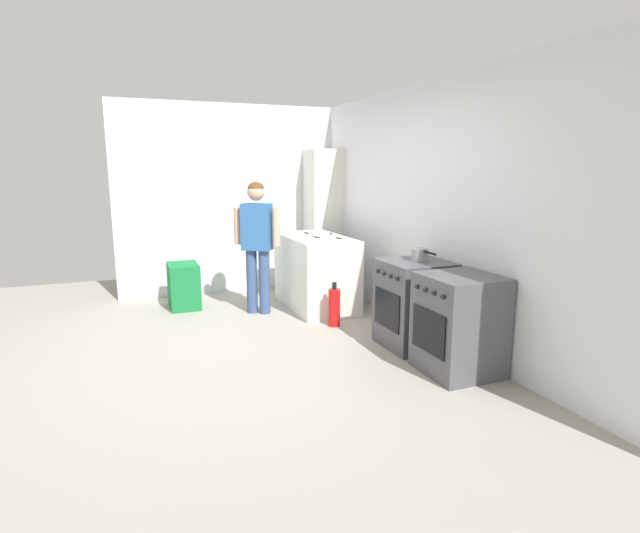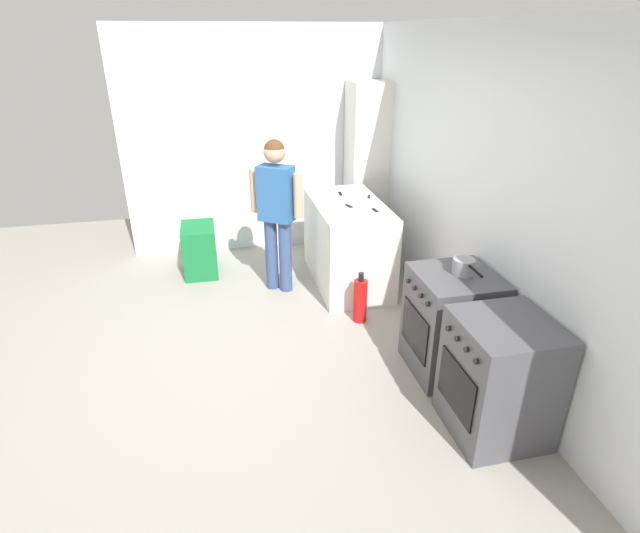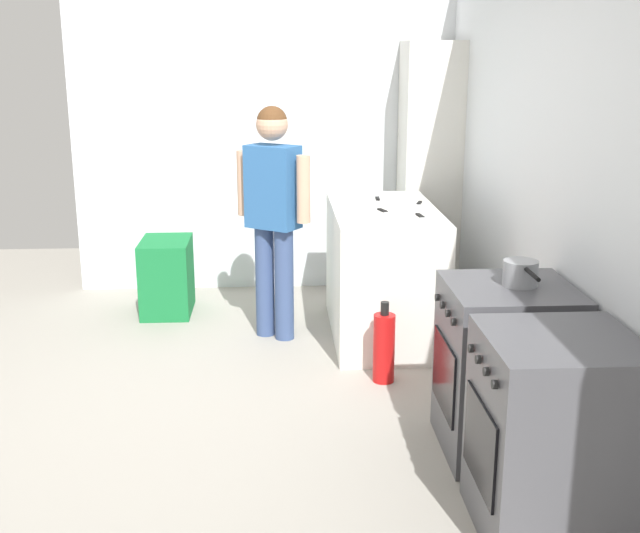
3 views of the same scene
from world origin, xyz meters
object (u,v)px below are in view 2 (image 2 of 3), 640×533
object	(u,v)px
fire_extinguisher	(360,300)
larder_cabinet	(366,169)
oven_left	(451,323)
knife_utility	(352,208)
recycling_crate_lower	(201,261)
pot	(464,267)
oven_right	(499,378)
person	(276,205)
recycling_crate_upper	(198,238)
knife_chef	(369,200)
knife_carving	(339,191)
knife_bread	(380,214)

from	to	relation	value
fire_extinguisher	larder_cabinet	bearing A→B (deg)	161.95
oven_left	knife_utility	size ratio (longest dim) A/B	3.45
recycling_crate_lower	larder_cabinet	distance (m)	2.25
pot	knife_utility	xyz separation A→B (m)	(-1.53, -0.43, -0.01)
oven_right	larder_cabinet	bearing A→B (deg)	178.26
person	larder_cabinet	bearing A→B (deg)	128.00
oven_left	person	xyz separation A→B (m)	(-1.69, -1.13, 0.51)
recycling_crate_upper	recycling_crate_lower	bearing A→B (deg)	0.00
person	larder_cabinet	xyz separation A→B (m)	(-0.96, 1.23, 0.06)
knife_chef	larder_cabinet	xyz separation A→B (m)	(-0.89, 0.24, 0.10)
knife_utility	recycling_crate_lower	xyz separation A→B (m)	(-0.74, -1.55, -0.76)
pot	recycling_crate_upper	world-z (taller)	pot
oven_left	person	world-z (taller)	person
fire_extinguisher	recycling_crate_upper	bearing A→B (deg)	-133.85
person	recycling_crate_upper	size ratio (longest dim) A/B	3.04
pot	recycling_crate_lower	size ratio (longest dim) A/B	0.66
person	larder_cabinet	world-z (taller)	larder_cabinet
oven_right	knife_chef	world-z (taller)	knife_chef
recycling_crate_lower	larder_cabinet	world-z (taller)	larder_cabinet
oven_right	recycling_crate_upper	size ratio (longest dim) A/B	1.63
oven_right	knife_utility	bearing A→B (deg)	-170.18
person	recycling_crate_upper	world-z (taller)	person
recycling_crate_upper	larder_cabinet	distance (m)	2.16
knife_carving	person	size ratio (longest dim) A/B	0.21
oven_right	knife_utility	size ratio (longest dim) A/B	3.45
knife_utility	recycling_crate_lower	distance (m)	1.88
knife_utility	knife_chef	world-z (taller)	same
knife_bread	larder_cabinet	bearing A→B (deg)	168.43
pot	oven_right	bearing A→B (deg)	-3.45
oven_left	person	bearing A→B (deg)	-146.27
person	knife_bread	bearing A→B (deg)	67.81
knife_utility	person	distance (m)	0.76
knife_utility	larder_cabinet	distance (m)	1.22
knife_bread	knife_utility	bearing A→B (deg)	-137.44
knife_carving	knife_chef	size ratio (longest dim) A/B	1.09
oven_right	recycling_crate_lower	size ratio (longest dim) A/B	1.63
knife_bread	recycling_crate_upper	world-z (taller)	knife_bread
knife_carving	oven_right	bearing A→B (deg)	7.64
knife_chef	knife_bread	xyz separation A→B (m)	(0.46, -0.03, -0.00)
knife_carving	fire_extinguisher	world-z (taller)	knife_carving
person	knife_chef	bearing A→B (deg)	93.89
oven_right	fire_extinguisher	world-z (taller)	oven_right
knife_carving	knife_chef	distance (m)	0.43
recycling_crate_upper	knife_carving	bearing A→B (deg)	84.17
knife_carving	recycling_crate_upper	bearing A→B (deg)	-95.83
larder_cabinet	knife_chef	bearing A→B (deg)	-15.30
knife_chef	recycling_crate_lower	xyz separation A→B (m)	(-0.52, -1.80, -0.76)
knife_carving	recycling_crate_lower	world-z (taller)	knife_carving
oven_left	fire_extinguisher	world-z (taller)	oven_left
oven_right	recycling_crate_upper	world-z (taller)	oven_right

